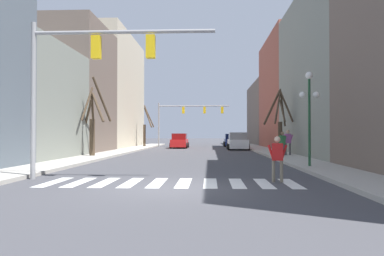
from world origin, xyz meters
TOP-DOWN VIEW (x-y plane):
  - ground_plane at (0.00, 0.00)m, footprint 240.00×240.00m
  - building_row_left at (-10.70, 19.10)m, footprint 6.00×45.68m
  - building_row_right at (10.70, 21.54)m, footprint 6.00×59.02m
  - crosswalk_stripes at (0.00, 1.38)m, footprint 8.55×2.60m
  - traffic_signal_near at (-3.16, 2.15)m, footprint 6.79×0.28m
  - traffic_signal_far at (-1.62, 36.15)m, footprint 9.07×0.28m
  - street_lamp_right_corner at (6.05, 6.61)m, footprint 0.95×0.36m
  - car_parked_right_mid at (4.22, 37.23)m, footprint 2.17×4.53m
  - car_parked_right_near at (-2.16, 31.88)m, footprint 2.01×4.81m
  - car_driving_toward_lane at (4.22, 27.57)m, footprint 2.16×4.41m
  - pedestrian_near_right_corner at (6.42, 15.13)m, footprint 0.66×0.41m
  - pedestrian_crossing_street at (6.89, 15.59)m, footprint 0.77×0.26m
  - pedestrian_waiting_at_curb at (3.67, 1.72)m, footprint 0.68×0.24m
  - street_tree_left_far at (6.63, 17.24)m, footprint 2.18×2.53m
  - street_tree_right_far at (-6.83, 14.56)m, footprint 2.13×3.04m
  - street_tree_left_near at (-6.40, 33.66)m, footprint 1.32×1.50m

SIDE VIEW (x-z plane):
  - ground_plane at x=0.00m, z-range 0.00..0.00m
  - crosswalk_stripes at x=0.00m, z-range 0.00..0.01m
  - car_parked_right_mid at x=4.22m, z-range -0.05..1.59m
  - car_parked_right_near at x=-2.16m, z-range -0.06..1.63m
  - car_driving_toward_lane at x=4.22m, z-range -0.07..1.73m
  - pedestrian_waiting_at_curb at x=3.67m, z-range 0.15..1.73m
  - pedestrian_near_right_corner at x=6.42m, z-range 0.30..1.95m
  - pedestrian_crossing_street at x=6.89m, z-range 0.31..2.10m
  - street_tree_left_near at x=-6.40m, z-range -0.16..4.84m
  - street_tree_left_far at x=6.63m, z-range 0.07..5.00m
  - street_tree_right_far at x=-6.83m, z-range -0.19..5.36m
  - street_lamp_right_corner at x=6.05m, z-range 1.07..5.54m
  - traffic_signal_near at x=-3.16m, z-range 1.32..7.12m
  - traffic_signal_far at x=-1.62m, z-range 1.44..7.05m
  - building_row_left at x=-10.70m, z-range -1.11..11.95m
  - building_row_right at x=10.70m, z-range -0.72..12.47m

